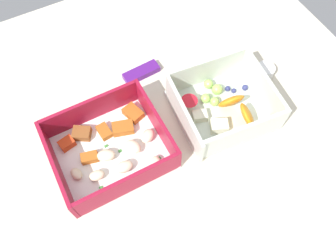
{
  "coord_description": "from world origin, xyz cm",
  "views": [
    {
      "loc": [
        -13.27,
        -23.47,
        53.74
      ],
      "look_at": [
        -0.52,
        0.53,
        4.0
      ],
      "focal_mm": 36.1,
      "sensor_mm": 36.0,
      "label": 1
    }
  ],
  "objects_px": {
    "pasta_container": "(111,147)",
    "paper_cup_liner": "(265,71)",
    "candy_bar": "(141,73)",
    "fruit_bowl": "(222,105)"
  },
  "relations": [
    {
      "from": "pasta_container",
      "to": "paper_cup_liner",
      "type": "bearing_deg",
      "value": 2.03
    },
    {
      "from": "candy_bar",
      "to": "pasta_container",
      "type": "bearing_deg",
      "value": -132.96
    },
    {
      "from": "pasta_container",
      "to": "candy_bar",
      "type": "bearing_deg",
      "value": 46.76
    },
    {
      "from": "fruit_bowl",
      "to": "paper_cup_liner",
      "type": "relative_size",
      "value": 5.07
    },
    {
      "from": "candy_bar",
      "to": "paper_cup_liner",
      "type": "height_order",
      "value": "paper_cup_liner"
    },
    {
      "from": "candy_bar",
      "to": "paper_cup_liner",
      "type": "xyz_separation_m",
      "value": [
        0.21,
        -0.11,
        0.0
      ]
    },
    {
      "from": "fruit_bowl",
      "to": "candy_bar",
      "type": "xyz_separation_m",
      "value": [
        -0.09,
        0.14,
        -0.02
      ]
    },
    {
      "from": "candy_bar",
      "to": "paper_cup_liner",
      "type": "relative_size",
      "value": 2.06
    },
    {
      "from": "fruit_bowl",
      "to": "paper_cup_liner",
      "type": "xyz_separation_m",
      "value": [
        0.12,
        0.03,
        -0.01
      ]
    },
    {
      "from": "pasta_container",
      "to": "fruit_bowl",
      "type": "bearing_deg",
      "value": -5.74
    }
  ]
}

